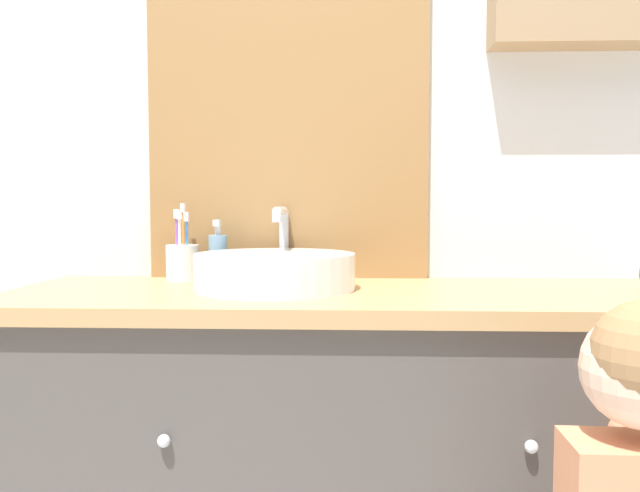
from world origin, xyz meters
TOP-DOWN VIEW (x-y plane):
  - wall_back at (0.02, 0.62)m, footprint 3.20×0.18m
  - vanity_counter at (0.00, 0.35)m, footprint 1.47×0.51m
  - sink_basin at (-0.15, 0.37)m, footprint 0.35×0.41m
  - toothbrush_holder at (-0.40, 0.52)m, footprint 0.08×0.08m
  - soap_dispenser at (-0.32, 0.52)m, footprint 0.05×0.05m

SIDE VIEW (x-z plane):
  - vanity_counter at x=0.00m, z-range 0.00..0.87m
  - sink_basin at x=-0.15m, z-range 0.82..1.01m
  - toothbrush_holder at x=-0.40m, z-range 0.83..1.02m
  - soap_dispenser at x=-0.32m, z-range 0.86..1.01m
  - wall_back at x=0.02m, z-range 0.03..2.53m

